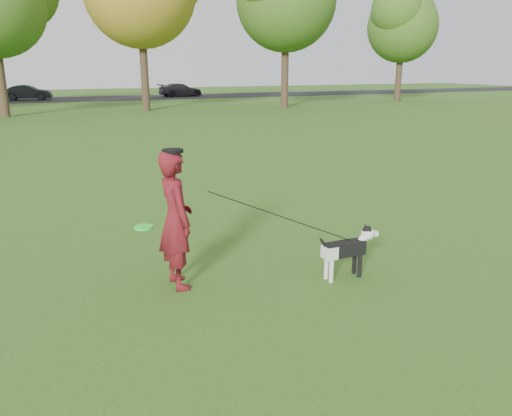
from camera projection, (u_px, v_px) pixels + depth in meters
name	position (u px, v px, depth m)	size (l,w,h in m)	color
ground	(251.00, 277.00, 6.67)	(120.00, 120.00, 0.00)	#285116
road	(66.00, 99.00, 41.96)	(120.00, 7.00, 0.02)	black
man	(176.00, 220.00, 6.20)	(0.64, 0.42, 1.76)	#57120C
dog	(349.00, 247.00, 6.58)	(0.92, 0.18, 0.70)	black
car_mid	(28.00, 93.00, 40.68)	(1.27, 3.65, 1.20)	black
car_right	(181.00, 90.00, 45.58)	(1.63, 4.00, 1.16)	#252329
man_held_items	(284.00, 218.00, 6.41)	(2.80, 0.77, 1.30)	#1FF638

